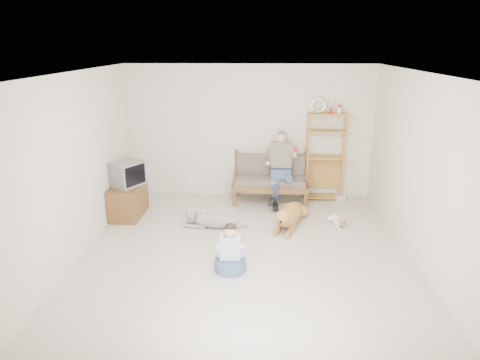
{
  "coord_description": "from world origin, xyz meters",
  "views": [
    {
      "loc": [
        0.16,
        -5.86,
        3.09
      ],
      "look_at": [
        -0.12,
        1.0,
        0.88
      ],
      "focal_mm": 32.0,
      "sensor_mm": 36.0,
      "label": 1
    }
  ],
  "objects_px": {
    "loveseat": "(270,178)",
    "golden_retriever": "(289,215)",
    "etagere": "(325,156)",
    "tv_stand": "(128,200)"
  },
  "relations": [
    {
      "from": "loveseat",
      "to": "golden_retriever",
      "type": "distance_m",
      "value": 1.3
    },
    {
      "from": "tv_stand",
      "to": "golden_retriever",
      "type": "height_order",
      "value": "tv_stand"
    },
    {
      "from": "loveseat",
      "to": "golden_retriever",
      "type": "relative_size",
      "value": 1.08
    },
    {
      "from": "etagere",
      "to": "golden_retriever",
      "type": "xyz_separation_m",
      "value": [
        -0.79,
        -1.39,
        -0.73
      ]
    },
    {
      "from": "etagere",
      "to": "golden_retriever",
      "type": "relative_size",
      "value": 1.46
    },
    {
      "from": "loveseat",
      "to": "golden_retriever",
      "type": "height_order",
      "value": "loveseat"
    },
    {
      "from": "tv_stand",
      "to": "golden_retriever",
      "type": "distance_m",
      "value": 2.99
    },
    {
      "from": "loveseat",
      "to": "etagere",
      "type": "distance_m",
      "value": 1.2
    },
    {
      "from": "etagere",
      "to": "tv_stand",
      "type": "relative_size",
      "value": 2.26
    },
    {
      "from": "etagere",
      "to": "loveseat",
      "type": "bearing_deg",
      "value": -171.25
    }
  ]
}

